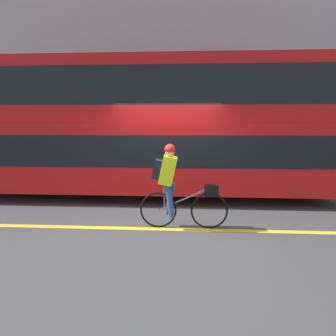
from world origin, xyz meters
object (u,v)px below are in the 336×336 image
at_px(bus, 146,124).
at_px(trash_bin, 74,160).
at_px(cyclist_on_bike, 175,184).
at_px(street_sign_post, 275,134).

relative_size(bus, trash_bin, 11.34).
height_order(bus, trash_bin, bus).
height_order(bus, cyclist_on_bike, bus).
distance_m(cyclist_on_bike, street_sign_post, 6.18).
distance_m(bus, trash_bin, 4.37).
bearing_deg(bus, trash_bin, 140.94).
bearing_deg(bus, street_sign_post, 30.38).
xyz_separation_m(bus, trash_bin, (-3.21, 2.60, -1.42)).
xyz_separation_m(trash_bin, street_sign_post, (7.64, -0.01, 1.05)).
height_order(cyclist_on_bike, trash_bin, cyclist_on_bike).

